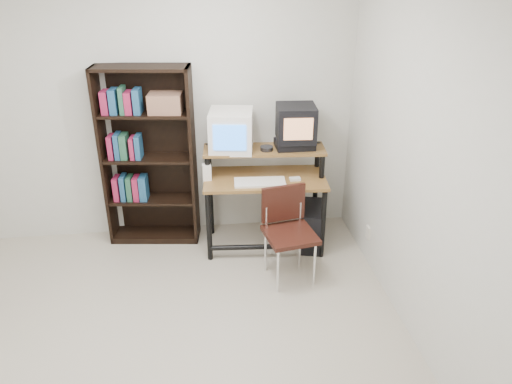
{
  "coord_description": "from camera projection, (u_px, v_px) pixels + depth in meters",
  "views": [
    {
      "loc": [
        0.45,
        -2.7,
        2.67
      ],
      "look_at": [
        0.93,
        1.1,
        0.81
      ],
      "focal_mm": 35.0,
      "sensor_mm": 36.0,
      "label": 1
    }
  ],
  "objects": [
    {
      "name": "mouse",
      "position": [
        295.0,
        179.0,
        4.65
      ],
      "size": [
        0.1,
        0.07,
        0.03
      ],
      "primitive_type": "cube",
      "rotation": [
        0.0,
        0.0,
        0.05
      ],
      "color": "white",
      "rests_on": "mousepad"
    },
    {
      "name": "back_wall",
      "position": [
        147.0,
        110.0,
        4.74
      ],
      "size": [
        4.0,
        0.01,
        2.6
      ],
      "primitive_type": "cube",
      "color": "beige",
      "rests_on": "floor"
    },
    {
      "name": "mousepad",
      "position": [
        296.0,
        182.0,
        4.65
      ],
      "size": [
        0.24,
        0.21,
        0.01
      ],
      "primitive_type": "cube",
      "rotation": [
        0.0,
        0.0,
        -0.14
      ],
      "color": "black",
      "rests_on": "computer_desk"
    },
    {
      "name": "wall_outlet",
      "position": [
        368.0,
        233.0,
        4.64
      ],
      "size": [
        0.02,
        0.08,
        0.12
      ],
      "primitive_type": "cube",
      "color": "beige",
      "rests_on": "right_wall"
    },
    {
      "name": "keyboard",
      "position": [
        260.0,
        183.0,
        4.59
      ],
      "size": [
        0.48,
        0.24,
        0.03
      ],
      "primitive_type": "cube",
      "rotation": [
        0.0,
        0.0,
        -0.07
      ],
      "color": "white",
      "rests_on": "computer_desk"
    },
    {
      "name": "cd_spindle",
      "position": [
        267.0,
        149.0,
        4.66
      ],
      "size": [
        0.14,
        0.14,
        0.05
      ],
      "primitive_type": "cylinder",
      "rotation": [
        0.0,
        0.0,
        -0.17
      ],
      "color": "#26262B",
      "rests_on": "computer_desk"
    },
    {
      "name": "crt_monitor",
      "position": [
        231.0,
        131.0,
        4.63
      ],
      "size": [
        0.45,
        0.45,
        0.38
      ],
      "rotation": [
        0.0,
        0.0,
        -0.15
      ],
      "color": "white",
      "rests_on": "computer_desk"
    },
    {
      "name": "crt_tv",
      "position": [
        296.0,
        123.0,
        4.64
      ],
      "size": [
        0.38,
        0.38,
        0.33
      ],
      "rotation": [
        0.0,
        0.0,
        -0.07
      ],
      "color": "black",
      "rests_on": "vcr"
    },
    {
      "name": "bookshelf",
      "position": [
        149.0,
        155.0,
        4.78
      ],
      "size": [
        0.91,
        0.4,
        1.75
      ],
      "rotation": [
        0.0,
        0.0,
        -0.13
      ],
      "color": "black",
      "rests_on": "floor"
    },
    {
      "name": "vcr",
      "position": [
        294.0,
        145.0,
        4.72
      ],
      "size": [
        0.36,
        0.26,
        0.08
      ],
      "primitive_type": "cube",
      "rotation": [
        0.0,
        0.0,
        0.0
      ],
      "color": "black",
      "rests_on": "computer_desk"
    },
    {
      "name": "right_wall",
      "position": [
        444.0,
        188.0,
        3.18
      ],
      "size": [
        0.01,
        4.0,
        2.6
      ],
      "primitive_type": "cube",
      "color": "beige",
      "rests_on": "floor"
    },
    {
      "name": "school_chair",
      "position": [
        288.0,
        224.0,
        4.35
      ],
      "size": [
        0.48,
        0.48,
        0.83
      ],
      "rotation": [
        0.0,
        0.0,
        0.18
      ],
      "color": "black",
      "rests_on": "floor"
    },
    {
      "name": "pc_tower",
      "position": [
        310.0,
        226.0,
        4.93
      ],
      "size": [
        0.31,
        0.49,
        0.42
      ],
      "primitive_type": "cube",
      "rotation": [
        0.0,
        0.0,
        -0.26
      ],
      "color": "black",
      "rests_on": "floor"
    },
    {
      "name": "desk_speaker",
      "position": [
        207.0,
        173.0,
        4.63
      ],
      "size": [
        0.09,
        0.08,
        0.17
      ],
      "primitive_type": "cube",
      "rotation": [
        0.0,
        0.0,
        0.07
      ],
      "color": "white",
      "rests_on": "computer_desk"
    },
    {
      "name": "floor",
      "position": [
        145.0,
        370.0,
        3.52
      ],
      "size": [
        4.0,
        4.0,
        0.01
      ],
      "primitive_type": "cube",
      "color": "#BFB49E",
      "rests_on": "ground"
    },
    {
      "name": "computer_desk",
      "position": [
        265.0,
        182.0,
        4.75
      ],
      "size": [
        1.19,
        0.66,
        0.98
      ],
      "rotation": [
        0.0,
        0.0,
        -0.08
      ],
      "color": "brown",
      "rests_on": "floor"
    }
  ]
}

